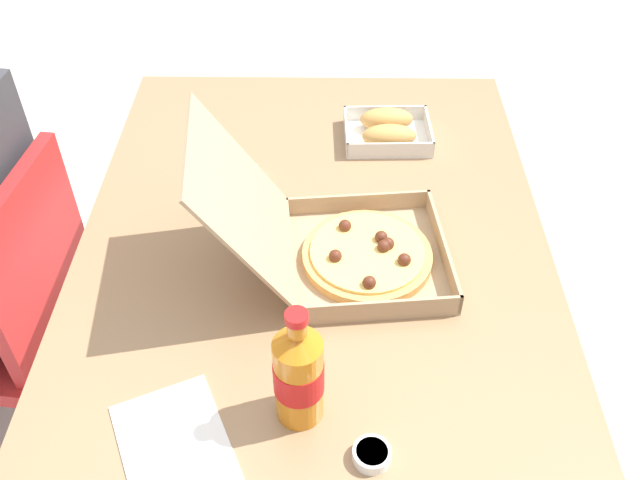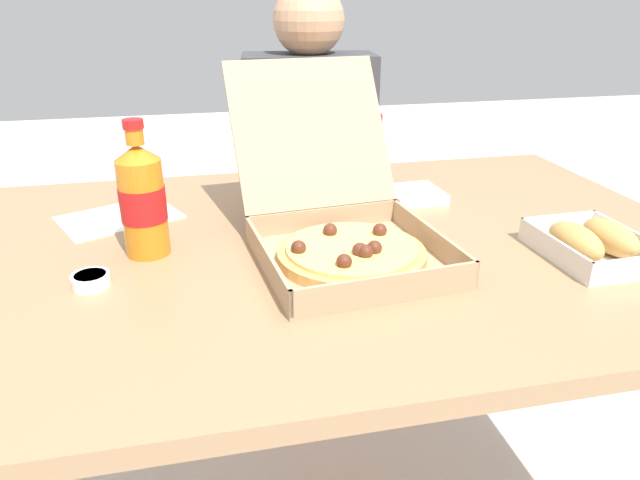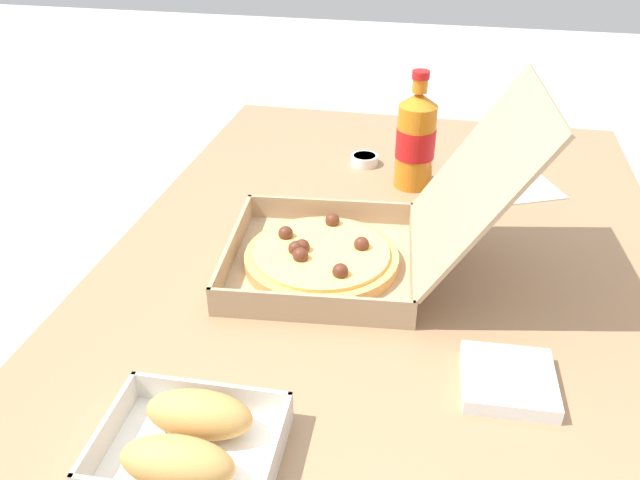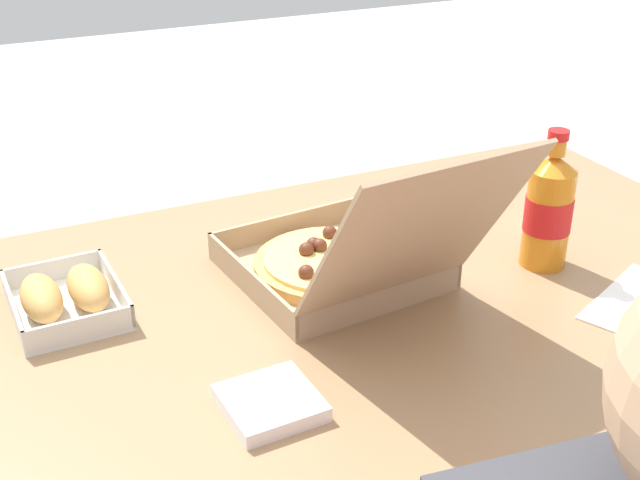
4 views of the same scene
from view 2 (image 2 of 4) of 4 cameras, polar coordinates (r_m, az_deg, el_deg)
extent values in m
cube|color=#997551|center=(1.02, 0.46, -0.83)|extent=(1.36, 0.89, 0.03)
cylinder|color=#B7B7BC|center=(1.56, -25.84, -9.35)|extent=(0.05, 0.05, 0.69)
cylinder|color=#B7B7BC|center=(1.71, 17.84, -4.96)|extent=(0.05, 0.05, 0.69)
cube|color=red|center=(1.83, -1.12, 0.93)|extent=(0.44, 0.44, 0.04)
cube|color=red|center=(1.58, -0.64, 5.41)|extent=(0.36, 0.07, 0.38)
cylinder|color=#B2B2B7|center=(2.09, 3.20, -2.58)|extent=(0.03, 0.03, 0.43)
cylinder|color=#B2B2B7|center=(2.07, -6.17, -2.97)|extent=(0.03, 0.03, 0.43)
cylinder|color=#B2B2B7|center=(1.79, 4.84, -7.31)|extent=(0.03, 0.03, 0.43)
cylinder|color=#B2B2B7|center=(1.77, -6.17, -7.85)|extent=(0.03, 0.03, 0.43)
cylinder|color=#333847|center=(2.06, 1.09, -2.67)|extent=(0.09, 0.09, 0.45)
cylinder|color=#333847|center=(2.04, -3.94, -2.88)|extent=(0.09, 0.09, 0.45)
cube|color=#333847|center=(1.90, 1.32, 4.12)|extent=(0.14, 0.31, 0.10)
cube|color=#333847|center=(1.89, -4.11, 3.94)|extent=(0.14, 0.31, 0.10)
cube|color=#38383D|center=(1.67, -1.05, 10.65)|extent=(0.38, 0.22, 0.42)
sphere|color=tan|center=(1.63, -1.13, 20.83)|extent=(0.19, 0.19, 0.19)
cube|color=tan|center=(0.93, 3.10, -2.15)|extent=(0.31, 0.31, 0.01)
cube|color=tan|center=(0.81, 6.71, -4.72)|extent=(0.28, 0.03, 0.04)
cube|color=tan|center=(0.89, -5.31, -2.02)|extent=(0.03, 0.28, 0.04)
cube|color=tan|center=(0.98, 10.77, 0.20)|extent=(0.03, 0.28, 0.04)
cube|color=tan|center=(1.05, 0.38, 2.13)|extent=(0.28, 0.03, 0.04)
cube|color=tan|center=(1.08, -0.97, 10.59)|extent=(0.30, 0.19, 0.24)
cylinder|color=tan|center=(0.93, 3.12, -1.48)|extent=(0.24, 0.24, 0.02)
cylinder|color=#EAC666|center=(0.92, 3.14, -0.80)|extent=(0.21, 0.21, 0.01)
sphere|color=#562819|center=(0.86, 2.39, -2.15)|extent=(0.02, 0.02, 0.02)
sphere|color=#562819|center=(0.89, 4.51, -1.17)|extent=(0.02, 0.02, 0.02)
sphere|color=#562819|center=(0.91, 5.38, -0.78)|extent=(0.02, 0.02, 0.02)
sphere|color=#562819|center=(0.90, -2.12, -0.76)|extent=(0.02, 0.02, 0.02)
sphere|color=#562819|center=(0.97, 1.01, 0.96)|extent=(0.02, 0.02, 0.02)
sphere|color=#562819|center=(0.97, 5.90, 0.94)|extent=(0.02, 0.02, 0.02)
sphere|color=#562819|center=(0.90, 3.94, -1.00)|extent=(0.02, 0.02, 0.02)
cube|color=white|center=(1.06, 25.02, -1.34)|extent=(0.16, 0.19, 0.00)
cube|color=silver|center=(0.99, 28.44, -2.44)|extent=(0.15, 0.01, 0.03)
cube|color=silver|center=(1.12, 22.34, 1.50)|extent=(0.15, 0.01, 0.03)
cube|color=silver|center=(1.01, 21.98, -0.77)|extent=(0.01, 0.19, 0.03)
cube|color=silver|center=(1.10, 28.17, 0.04)|extent=(0.01, 0.19, 0.03)
ellipsoid|color=tan|center=(1.03, 23.85, -0.10)|extent=(0.06, 0.12, 0.05)
ellipsoid|color=tan|center=(1.07, 26.67, 0.25)|extent=(0.06, 0.12, 0.05)
cylinder|color=orange|center=(0.98, -16.96, 3.03)|extent=(0.07, 0.07, 0.16)
cone|color=orange|center=(0.96, -17.61, 8.23)|extent=(0.07, 0.07, 0.02)
cylinder|color=orange|center=(0.95, -17.79, 9.68)|extent=(0.03, 0.03, 0.02)
cylinder|color=red|center=(0.95, -17.94, 10.82)|extent=(0.03, 0.03, 0.01)
cylinder|color=red|center=(0.98, -17.02, 3.47)|extent=(0.07, 0.07, 0.06)
cube|color=white|center=(1.18, -19.14, 2.12)|extent=(0.25, 0.22, 0.00)
cube|color=white|center=(1.24, 9.24, 4.45)|extent=(0.12, 0.12, 0.02)
cylinder|color=white|center=(0.92, -21.61, -3.72)|extent=(0.06, 0.06, 0.02)
cylinder|color=#DBBC66|center=(0.92, -21.67, -3.38)|extent=(0.05, 0.05, 0.01)
camera|label=1|loc=(1.23, -62.12, 37.84)|focal=39.33mm
camera|label=3|loc=(1.45, 38.54, 24.81)|focal=36.44mm
camera|label=4|loc=(2.00, 10.51, 29.83)|focal=47.38mm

